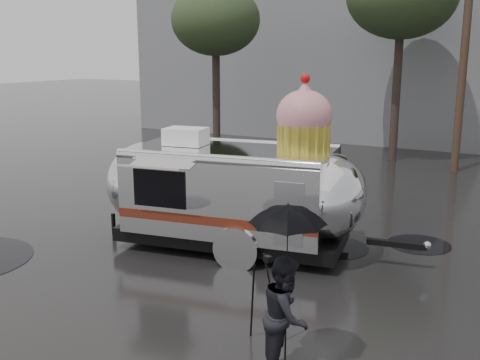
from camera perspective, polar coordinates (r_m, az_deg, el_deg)
The scene contains 10 objects.
ground at distance 9.96m, azimuth -6.15°, elevation -12.52°, with size 120.00×120.00×0.00m, color black.
puddles at distance 10.61m, azimuth -14.30°, elevation -11.18°, with size 10.47×10.05×0.01m.
grey_building at distance 32.75m, azimuth 12.67°, elevation 16.56°, with size 22.00×12.00×13.00m, color slate.
utility_pole at distance 21.53m, azimuth 21.92°, elevation 12.98°, with size 1.60×0.28×9.00m.
tree_left at distance 23.75m, azimuth -2.50°, elevation 15.87°, with size 3.64×3.64×6.95m.
barricade_row at distance 20.72m, azimuth -3.24°, elevation 2.51°, with size 4.30×0.80×1.00m.
airstream_trailer at distance 12.18m, azimuth -0.43°, elevation -0.82°, with size 7.20×3.45×3.91m.
person_right at distance 7.73m, azimuth 4.69°, elevation -13.55°, with size 0.80×0.44×1.66m, color black.
umbrella_black at distance 7.29m, azimuth 4.85°, elevation -5.51°, with size 1.23×1.23×2.39m.
tripod at distance 8.54m, azimuth 2.80°, elevation -11.28°, with size 0.55×0.52×1.34m.
Camera 1 is at (5.18, -7.36, 4.27)m, focal length 42.00 mm.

